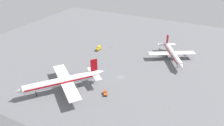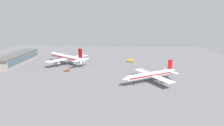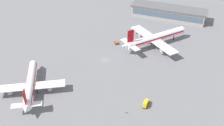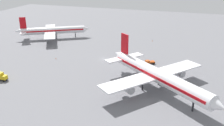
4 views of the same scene
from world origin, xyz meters
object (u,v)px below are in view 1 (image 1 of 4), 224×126
airplane_at_gate (172,53)px  airplane_taxiing (63,81)px  safety_cone_far_side (24,89)px  catering_truck (99,48)px  safety_cone_near_gate (125,61)px  ground_crew_worker (111,47)px  safety_cone_mid_apron (169,107)px  pushback_tractor (105,93)px

airplane_at_gate → airplane_taxiing: 88.30m
safety_cone_far_side → airplane_at_gate: bearing=49.3°
catering_truck → safety_cone_far_side: bearing=-8.4°
airplane_at_gate → safety_cone_near_gate: bearing=-87.8°
airplane_taxiing → ground_crew_worker: bearing=-138.8°
ground_crew_worker → safety_cone_far_side: bearing=-154.7°
safety_cone_mid_apron → safety_cone_far_side: size_ratio=1.00×
airplane_at_gate → catering_truck: (-60.65, -11.63, -3.41)m
catering_truck → safety_cone_far_side: catering_truck is taller
safety_cone_mid_apron → safety_cone_far_side: bearing=-164.4°
pushback_tractor → safety_cone_near_gate: 45.82m
airplane_at_gate → pushback_tractor: bearing=-50.8°
catering_truck → airplane_taxiing: bearing=10.9°
airplane_taxiing → ground_crew_worker: 70.12m
catering_truck → safety_cone_near_gate: size_ratio=9.39×
airplane_at_gate → catering_truck: size_ratio=7.38×
safety_cone_near_gate → pushback_tractor: bearing=-80.6°
airplane_at_gate → safety_cone_near_gate: size_ratio=69.30×
airplane_taxiing → safety_cone_near_gate: 55.76m
ground_crew_worker → safety_cone_far_side: (-19.58, -81.52, -0.55)m
ground_crew_worker → safety_cone_mid_apron: size_ratio=2.78×
pushback_tractor → safety_cone_far_side: pushback_tractor is taller
safety_cone_near_gate → airplane_taxiing: bearing=-109.0°
ground_crew_worker → safety_cone_near_gate: ground_crew_worker is taller
catering_truck → safety_cone_mid_apron: (74.25, -48.73, -1.40)m
ground_crew_worker → safety_cone_mid_apron: bearing=-91.9°
safety_cone_near_gate → safety_cone_mid_apron: bearing=-41.3°
airplane_taxiing → safety_cone_mid_apron: 65.06m
safety_cone_near_gate → safety_cone_mid_apron: same height
airplane_at_gate → airplane_taxiing: size_ratio=0.89×
airplane_taxiing → safety_cone_near_gate: airplane_taxiing is taller
ground_crew_worker → safety_cone_near_gate: size_ratio=2.78×
safety_cone_mid_apron → safety_cone_far_side: 89.54m
airplane_at_gate → ground_crew_worker: (-53.04, -2.94, -4.25)m
pushback_tractor → safety_cone_far_side: 51.75m
safety_cone_near_gate → catering_truck: bearing=163.1°
airplane_taxiing → safety_cone_mid_apron: airplane_taxiing is taller
pushback_tractor → ground_crew_worker: 68.84m
safety_cone_far_side → catering_truck: bearing=80.7°
pushback_tractor → ground_crew_worker: (-28.59, 62.62, -0.12)m
airplane_taxiing → safety_cone_far_side: size_ratio=77.53×
airplane_at_gate → safety_cone_far_side: (-72.62, -84.46, -4.80)m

